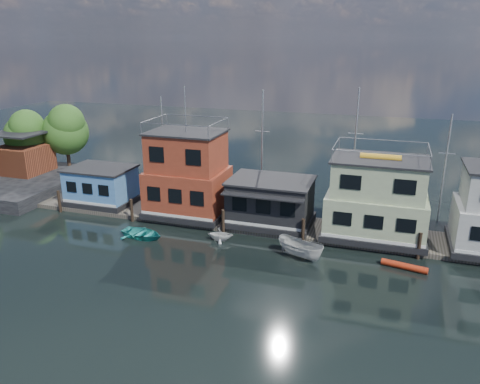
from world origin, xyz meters
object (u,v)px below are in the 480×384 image
(dinghy_white, at_px, (220,234))
(dinghy_teal, at_px, (142,233))
(houseboat_red, at_px, (188,175))
(motorboat, at_px, (301,249))
(houseboat_green, at_px, (376,200))
(houseboat_dark, at_px, (271,201))
(houseboat_blue, at_px, (101,185))
(red_kayak, at_px, (404,266))

(dinghy_white, height_order, dinghy_teal, dinghy_white)
(houseboat_red, height_order, motorboat, houseboat_red)
(dinghy_teal, bearing_deg, houseboat_green, -65.02)
(houseboat_dark, bearing_deg, dinghy_teal, -149.28)
(houseboat_blue, xyz_separation_m, red_kayak, (28.99, -4.89, -1.96))
(houseboat_blue, height_order, red_kayak, houseboat_blue)
(red_kayak, height_order, dinghy_white, dinghy_white)
(houseboat_dark, xyz_separation_m, dinghy_teal, (-9.76, -5.80, -2.02))
(houseboat_blue, relative_size, houseboat_dark, 0.86)
(motorboat, bearing_deg, houseboat_green, -17.99)
(red_kayak, bearing_deg, dinghy_teal, -165.64)
(motorboat, distance_m, red_kayak, 7.69)
(dinghy_white, relative_size, dinghy_teal, 0.57)
(houseboat_dark, xyz_separation_m, motorboat, (3.85, -5.49, -1.62))
(houseboat_red, height_order, dinghy_teal, houseboat_red)
(houseboat_green, xyz_separation_m, dinghy_white, (-12.22, -4.26, -2.98))
(houseboat_green, relative_size, dinghy_teal, 2.22)
(houseboat_green, xyz_separation_m, motorboat, (-5.15, -5.50, -2.75))
(red_kayak, bearing_deg, houseboat_green, 128.89)
(red_kayak, bearing_deg, houseboat_red, 177.78)
(houseboat_red, relative_size, houseboat_dark, 1.60)
(houseboat_green, bearing_deg, dinghy_teal, -162.77)
(houseboat_green, relative_size, red_kayak, 2.53)
(houseboat_green, distance_m, dinghy_teal, 19.89)
(dinghy_teal, bearing_deg, houseboat_red, -9.07)
(motorboat, distance_m, dinghy_white, 7.19)
(houseboat_green, height_order, motorboat, houseboat_green)
(motorboat, bearing_deg, houseboat_dark, 60.17)
(houseboat_green, bearing_deg, houseboat_blue, -180.00)
(houseboat_dark, distance_m, houseboat_green, 9.07)
(dinghy_white, bearing_deg, houseboat_dark, -47.13)
(houseboat_dark, bearing_deg, red_kayak, -22.95)
(houseboat_green, distance_m, dinghy_white, 13.28)
(houseboat_dark, relative_size, dinghy_white, 3.41)
(red_kayak, bearing_deg, motorboat, -163.53)
(motorboat, distance_m, dinghy_teal, 13.62)
(dinghy_teal, bearing_deg, houseboat_blue, 60.81)
(houseboat_green, height_order, dinghy_white, houseboat_green)
(houseboat_green, bearing_deg, houseboat_dark, -179.88)
(dinghy_white, bearing_deg, houseboat_red, 38.34)
(houseboat_red, relative_size, houseboat_green, 1.41)
(houseboat_red, bearing_deg, dinghy_white, -41.74)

